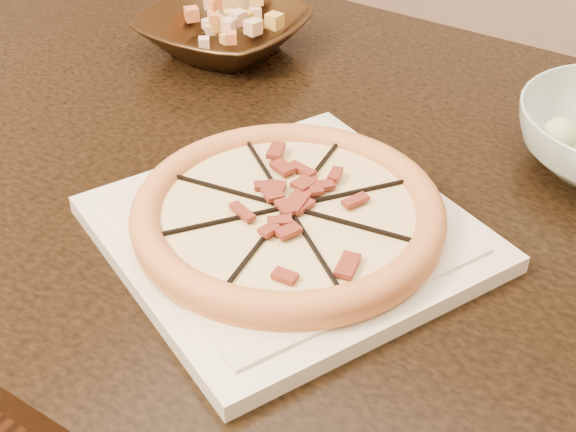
% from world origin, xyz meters
% --- Properties ---
extents(dining_table, '(1.34, 0.88, 0.75)m').
position_xyz_m(dining_table, '(-0.02, 0.01, 0.64)').
color(dining_table, black).
rests_on(dining_table, floor).
extents(plate, '(0.43, 0.43, 0.02)m').
position_xyz_m(plate, '(0.10, -0.13, 0.76)').
color(plate, beige).
rests_on(plate, dining_table).
extents(pizza, '(0.30, 0.30, 0.03)m').
position_xyz_m(pizza, '(0.10, -0.13, 0.78)').
color(pizza, orange).
rests_on(pizza, plate).
extents(bronze_bowl, '(0.23, 0.23, 0.05)m').
position_xyz_m(bronze_bowl, '(-0.21, 0.19, 0.78)').
color(bronze_bowl, '#402B16').
rests_on(bronze_bowl, dining_table).
extents(mixed_dish, '(0.10, 0.11, 0.03)m').
position_xyz_m(mixed_dish, '(-0.21, 0.19, 0.82)').
color(mixed_dish, '#DDA887').
rests_on(mixed_dish, bronze_bowl).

